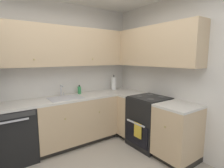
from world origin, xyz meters
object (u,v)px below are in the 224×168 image
oven_range (149,121)px  soap_bottle (79,90)px  paper_towel_roll (114,83)px  dishwasher (14,134)px

oven_range → soap_bottle: (-0.90, 1.05, 0.52)m
oven_range → paper_towel_roll: bearing=93.9°
dishwasher → soap_bottle: soap_bottle is taller
dishwasher → soap_bottle: bearing=8.5°
soap_bottle → oven_range: bearing=-49.5°
oven_range → soap_bottle: soap_bottle is taller
paper_towel_roll → oven_range: bearing=-86.1°
dishwasher → soap_bottle: 1.34m
oven_range → soap_bottle: 1.47m
soap_bottle → paper_towel_roll: size_ratio=0.52×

